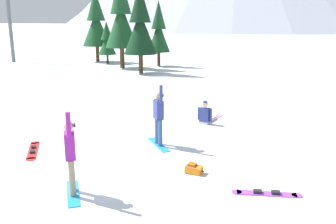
% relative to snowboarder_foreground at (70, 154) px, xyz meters
% --- Properties ---
extents(ground_plane, '(800.00, 800.00, 0.00)m').
position_rel_snowboarder_foreground_xyz_m(ground_plane, '(-1.10, 1.03, -1.01)').
color(ground_plane, silver).
extents(snowboarder_foreground, '(1.12, 1.31, 2.11)m').
position_rel_snowboarder_foreground_xyz_m(snowboarder_foreground, '(0.00, 0.00, 0.00)').
color(snowboarder_foreground, '#1E8CD8').
rests_on(snowboarder_foreground, ground_plane).
extents(snowboarder_midground, '(1.25, 1.31, 2.09)m').
position_rel_snowboarder_foreground_xyz_m(snowboarder_midground, '(0.49, 4.07, -0.01)').
color(snowboarder_midground, '#1E8CD8').
rests_on(snowboarder_midground, ground_plane).
extents(snowboarder_background, '(0.68, 1.84, 0.98)m').
position_rel_snowboarder_foreground_xyz_m(snowboarder_background, '(1.19, 7.34, -0.67)').
color(snowboarder_background, '#B7B7BC').
rests_on(snowboarder_background, ground_plane).
extents(loose_snowboard_far_spare, '(1.37, 1.67, 0.09)m').
position_rel_snowboarder_foreground_xyz_m(loose_snowboard_far_spare, '(-3.03, 2.00, -0.99)').
color(loose_snowboard_far_spare, red).
rests_on(loose_snowboard_far_spare, ground_plane).
extents(loose_snowboard_near_right, '(1.68, 0.68, 0.09)m').
position_rel_snowboarder_foreground_xyz_m(loose_snowboard_near_right, '(4.36, 1.75, -0.99)').
color(loose_snowboard_near_right, '#993FD8').
rests_on(loose_snowboard_near_right, ground_plane).
extents(backpack_orange, '(0.53, 0.34, 0.28)m').
position_rel_snowboarder_foreground_xyz_m(backpack_orange, '(2.33, 2.29, -0.89)').
color(backpack_orange, orange).
rests_on(backpack_orange, ground_plane).
extents(pine_tree_leaning, '(2.06, 2.06, 5.86)m').
position_rel_snowboarder_foreground_xyz_m(pine_tree_leaning, '(-8.39, 24.29, 2.18)').
color(pine_tree_leaning, '#472D19').
rests_on(pine_tree_leaning, ground_plane).
extents(pine_tree_young, '(2.82, 2.82, 8.10)m').
position_rel_snowboarder_foreground_xyz_m(pine_tree_young, '(-10.84, 21.83, 3.40)').
color(pine_tree_young, '#472D19').
rests_on(pine_tree_young, ground_plane).
extents(pine_tree_tall, '(2.86, 2.86, 7.12)m').
position_rel_snowboarder_foreground_xyz_m(pine_tree_tall, '(-15.77, 25.52, 2.87)').
color(pine_tree_tall, '#472D19').
rests_on(pine_tree_tall, ground_plane).
extents(pine_tree_twin, '(2.60, 2.60, 6.90)m').
position_rel_snowboarder_foreground_xyz_m(pine_tree_twin, '(-7.81, 19.42, 2.75)').
color(pine_tree_twin, '#472D19').
rests_on(pine_tree_twin, ground_plane).
extents(pine_tree_slender, '(1.73, 1.73, 4.04)m').
position_rel_snowboarder_foreground_xyz_m(pine_tree_slender, '(-13.78, 24.17, 1.19)').
color(pine_tree_slender, '#472D19').
rests_on(pine_tree_slender, ground_plane).
extents(ski_lift_tower, '(2.83, 0.36, 9.24)m').
position_rel_snowboarder_foreground_xyz_m(ski_lift_tower, '(-23.36, 21.82, 4.22)').
color(ski_lift_tower, '#595B60').
rests_on(ski_lift_tower, ground_plane).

